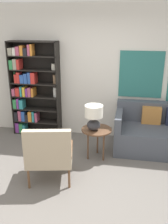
{
  "coord_description": "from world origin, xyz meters",
  "views": [
    {
      "loc": [
        0.79,
        -2.98,
        2.34
      ],
      "look_at": [
        0.07,
        0.93,
        0.9
      ],
      "focal_mm": 40.0,
      "sensor_mm": 36.0,
      "label": 1
    }
  ],
  "objects": [
    {
      "name": "armchair",
      "position": [
        -0.31,
        0.14,
        0.51
      ],
      "size": [
        0.79,
        0.74,
        0.93
      ],
      "color": "brown",
      "rests_on": "ground_plane"
    },
    {
      "name": "side_table",
      "position": [
        0.28,
        1.02,
        0.5
      ],
      "size": [
        0.54,
        0.54,
        0.56
      ],
      "color": "brown",
      "rests_on": "ground_plane"
    },
    {
      "name": "wall_back",
      "position": [
        0.05,
        2.03,
        1.35
      ],
      "size": [
        6.4,
        0.08,
        2.7
      ],
      "color": "silver",
      "rests_on": "ground_plane"
    },
    {
      "name": "couch",
      "position": [
        1.48,
        1.56,
        0.33
      ],
      "size": [
        1.79,
        0.91,
        0.87
      ],
      "color": "#474C56",
      "rests_on": "ground_plane"
    },
    {
      "name": "table_lamp",
      "position": [
        0.23,
        0.97,
        0.83
      ],
      "size": [
        0.31,
        0.31,
        0.45
      ],
      "color": "#2D2D33",
      "rests_on": "side_table"
    },
    {
      "name": "bookshelf",
      "position": [
        -1.27,
        1.85,
        0.98
      ],
      "size": [
        1.03,
        0.3,
        1.99
      ],
      "color": "black",
      "rests_on": "ground_plane"
    },
    {
      "name": "ground_plane",
      "position": [
        0.0,
        0.0,
        0.0
      ],
      "size": [
        14.0,
        14.0,
        0.0
      ],
      "primitive_type": "plane",
      "color": "#66605B"
    }
  ]
}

